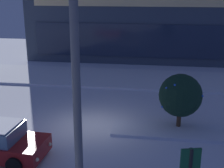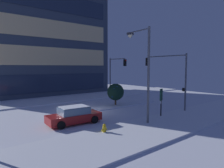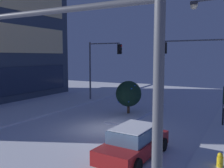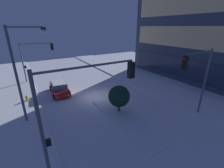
% 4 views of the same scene
% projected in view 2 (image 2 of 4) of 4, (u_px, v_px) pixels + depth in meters
% --- Properties ---
extents(ground, '(52.00, 52.00, 0.00)m').
position_uv_depth(ground, '(87.00, 111.00, 22.00)').
color(ground, silver).
extents(curb_strip_near, '(52.00, 5.20, 0.14)m').
position_uv_depth(curb_strip_near, '(146.00, 130.00, 15.24)').
color(curb_strip_near, silver).
rests_on(curb_strip_near, ground).
extents(curb_strip_far, '(52.00, 5.20, 0.14)m').
position_uv_depth(curb_strip_far, '(55.00, 100.00, 28.76)').
color(curb_strip_far, silver).
rests_on(curb_strip_far, ground).
extents(median_strip, '(9.00, 1.80, 0.14)m').
position_uv_depth(median_strip, '(126.00, 105.00, 25.39)').
color(median_strip, silver).
rests_on(median_strip, ground).
extents(office_tower_main, '(22.14, 10.40, 30.90)m').
position_uv_depth(office_tower_main, '(42.00, 9.00, 36.44)').
color(office_tower_main, '#384251').
rests_on(office_tower_main, ground).
extents(car_near, '(4.72, 2.27, 1.49)m').
position_uv_depth(car_near, '(74.00, 115.00, 17.08)').
color(car_near, maroon).
rests_on(car_near, ground).
extents(traffic_light_corner_far_right, '(0.32, 3.92, 6.30)m').
position_uv_depth(traffic_light_corner_far_right, '(116.00, 70.00, 31.19)').
color(traffic_light_corner_far_right, '#565960').
rests_on(traffic_light_corner_far_right, ground).
extents(traffic_light_corner_near_right, '(0.32, 5.83, 6.32)m').
position_uv_depth(traffic_light_corner_near_right, '(168.00, 71.00, 23.12)').
color(traffic_light_corner_near_right, '#565960').
rests_on(traffic_light_corner_near_right, ground).
extents(street_lamp_arched, '(0.63, 2.81, 8.14)m').
position_uv_depth(street_lamp_arched, '(143.00, 62.00, 17.10)').
color(street_lamp_arched, '#565960').
rests_on(street_lamp_arched, ground).
extents(fire_hydrant, '(0.48, 0.26, 0.75)m').
position_uv_depth(fire_hydrant, '(104.00, 129.00, 14.46)').
color(fire_hydrant, gold).
rests_on(fire_hydrant, ground).
extents(parking_info_sign, '(0.55, 0.20, 2.76)m').
position_uv_depth(parking_info_sign, '(161.00, 99.00, 19.15)').
color(parking_info_sign, black).
rests_on(parking_info_sign, ground).
extents(decorated_tree_median, '(2.10, 2.10, 2.80)m').
position_uv_depth(decorated_tree_median, '(116.00, 92.00, 24.85)').
color(decorated_tree_median, '#473323').
rests_on(decorated_tree_median, ground).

